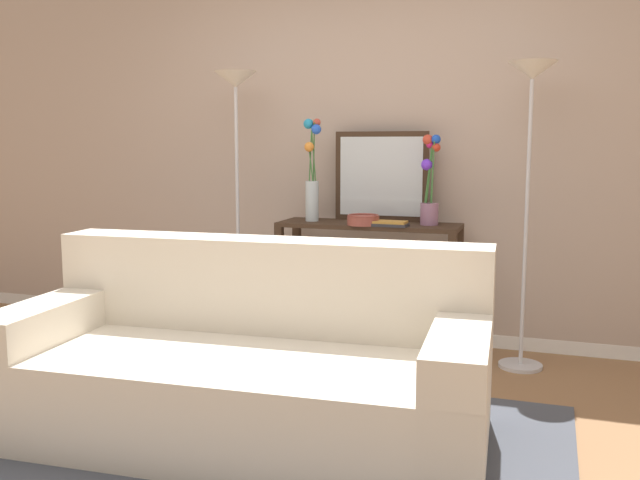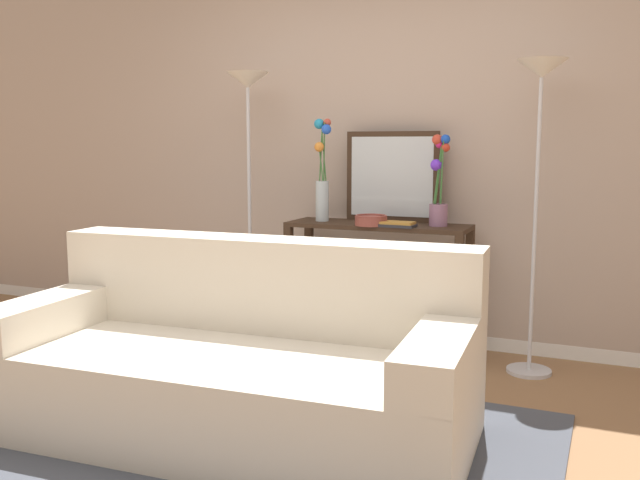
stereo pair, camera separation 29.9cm
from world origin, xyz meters
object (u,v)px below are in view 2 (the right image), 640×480
console_table (378,264)px  wall_mirror (392,177)px  fruit_bowl (371,220)px  couch (238,368)px  book_stack (398,224)px  book_row_under_console (330,335)px  vase_short_flowers (439,190)px  vase_tall_flowers (322,178)px  floor_lamp_left (248,131)px  floor_lamp_right (539,129)px

console_table → wall_mirror: wall_mirror is taller
fruit_bowl → couch: bearing=-97.3°
book_stack → book_row_under_console: bearing=165.3°
wall_mirror → vase_short_flowers: bearing=-20.3°
couch → book_row_under_console: size_ratio=7.41×
vase_tall_flowers → console_table: bearing=1.6°
console_table → vase_short_flowers: size_ratio=2.07×
vase_short_flowers → book_stack: size_ratio=2.57×
vase_short_flowers → book_row_under_console: bearing=-177.7°
fruit_bowl → book_stack: fruit_bowl is taller
console_table → book_stack: size_ratio=5.34×
floor_lamp_left → console_table: bearing=5.7°
couch → floor_lamp_left: bearing=116.8°
book_stack → floor_lamp_right: bearing=3.1°
floor_lamp_right → vase_short_flowers: bearing=168.8°
wall_mirror → vase_tall_flowers: vase_tall_flowers is taller
book_row_under_console → console_table: bearing=0.0°
fruit_bowl → floor_lamp_right: bearing=1.8°
vase_short_flowers → console_table: bearing=-175.8°
floor_lamp_left → floor_lamp_right: (1.87, -0.00, -0.00)m
vase_short_flowers → book_row_under_console: vase_short_flowers is taller
vase_short_flowers → book_stack: 0.34m
floor_lamp_right → vase_tall_flowers: bearing=176.7°
console_table → vase_tall_flowers: (-0.39, -0.01, 0.55)m
floor_lamp_right → wall_mirror: size_ratio=2.89×
floor_lamp_right → book_stack: (-0.81, -0.04, -0.57)m
floor_lamp_right → vase_short_flowers: 0.70m
fruit_bowl → book_stack: bearing=-4.4°
wall_mirror → vase_tall_flowers: 0.46m
couch → wall_mirror: wall_mirror is taller
console_table → book_row_under_console: bearing=-180.0°
console_table → wall_mirror: bearing=76.1°
wall_mirror → book_row_under_console: bearing=-157.3°
floor_lamp_right → book_stack: size_ratio=8.23×
book_row_under_console → book_stack: bearing=-14.7°
couch → book_stack: size_ratio=10.11×
floor_lamp_left → vase_tall_flowers: size_ratio=2.70×
floor_lamp_left → book_row_under_console: (0.56, 0.09, -1.37)m
wall_mirror → vase_short_flowers: size_ratio=1.11×
vase_tall_flowers → book_stack: size_ratio=3.05×
floor_lamp_right → book_row_under_console: 1.90m
console_table → floor_lamp_right: bearing=-5.2°
fruit_bowl → book_row_under_console: 0.88m
floor_lamp_right → vase_tall_flowers: 1.40m
console_table → book_stack: 0.35m
couch → floor_lamp_right: floor_lamp_right is taller
vase_tall_flowers → couch: bearing=-82.2°
couch → fruit_bowl: fruit_bowl is taller
vase_tall_flowers → book_row_under_console: (0.05, 0.01, -1.06)m
book_stack → couch: bearing=-104.6°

